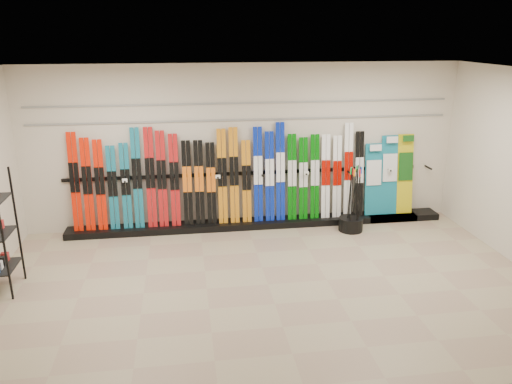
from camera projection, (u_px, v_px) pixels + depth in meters
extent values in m
plane|color=gray|center=(268.00, 284.00, 7.27)|extent=(8.00, 8.00, 0.00)
plane|color=beige|center=(246.00, 147.00, 9.16)|extent=(8.00, 0.00, 8.00)
plane|color=silver|center=(270.00, 74.00, 6.35)|extent=(8.00, 8.00, 0.00)
cube|color=black|center=(259.00, 223.00, 9.43)|extent=(8.00, 0.40, 0.12)
cube|color=red|center=(75.00, 182.00, 8.74)|extent=(0.17, 0.22, 1.75)
cube|color=red|center=(87.00, 185.00, 8.78)|extent=(0.17, 0.21, 1.65)
cube|color=red|center=(100.00, 185.00, 8.81)|extent=(0.17, 0.20, 1.61)
cube|color=#14657E|center=(113.00, 188.00, 8.85)|extent=(0.17, 0.19, 1.50)
cube|color=#14657E|center=(126.00, 186.00, 8.88)|extent=(0.17, 0.19, 1.54)
cube|color=#14657E|center=(137.00, 178.00, 8.88)|extent=(0.17, 0.22, 1.80)
cube|color=#B51517|center=(150.00, 178.00, 8.91)|extent=(0.17, 0.22, 1.81)
cube|color=#B51517|center=(162.00, 179.00, 8.95)|extent=(0.17, 0.22, 1.74)
cube|color=#B51517|center=(175.00, 180.00, 8.98)|extent=(0.17, 0.21, 1.68)
cube|color=black|center=(187.00, 183.00, 9.03)|extent=(0.17, 0.19, 1.55)
cube|color=black|center=(199.00, 183.00, 9.06)|extent=(0.17, 0.19, 1.55)
cube|color=black|center=(211.00, 184.00, 9.09)|extent=(0.17, 0.19, 1.50)
cube|color=orange|center=(222.00, 177.00, 9.10)|extent=(0.17, 0.22, 1.74)
cube|color=orange|center=(234.00, 176.00, 9.13)|extent=(0.17, 0.22, 1.76)
cube|color=orange|center=(247.00, 182.00, 9.18)|extent=(0.17, 0.19, 1.52)
cube|color=#0923A8|center=(258.00, 175.00, 9.19)|extent=(0.17, 0.22, 1.76)
cube|color=#0923A8|center=(270.00, 177.00, 9.23)|extent=(0.17, 0.21, 1.67)
cube|color=#0923A8|center=(280.00, 172.00, 9.24)|extent=(0.17, 0.23, 1.83)
cube|color=#036007|center=(292.00, 177.00, 9.29)|extent=(0.17, 0.20, 1.61)
cube|color=#036007|center=(303.00, 179.00, 9.33)|extent=(0.17, 0.19, 1.54)
cube|color=#036007|center=(315.00, 177.00, 9.35)|extent=(0.17, 0.20, 1.59)
cube|color=white|center=(326.00, 177.00, 9.38)|extent=(0.17, 0.20, 1.58)
cube|color=white|center=(337.00, 177.00, 9.42)|extent=(0.17, 0.19, 1.55)
cube|color=white|center=(348.00, 170.00, 9.43)|extent=(0.17, 0.22, 1.79)
cube|color=black|center=(359.00, 174.00, 9.47)|extent=(0.17, 0.20, 1.62)
cube|color=#14728C|center=(373.00, 180.00, 9.57)|extent=(0.33, 0.21, 1.38)
cube|color=#14728C|center=(389.00, 175.00, 9.61)|extent=(0.32, 0.23, 1.52)
cube|color=gold|center=(405.00, 174.00, 9.65)|extent=(0.32, 0.24, 1.53)
cylinder|color=black|center=(351.00, 224.00, 9.21)|extent=(0.44, 0.44, 0.25)
cylinder|color=black|center=(358.00, 201.00, 8.98)|extent=(0.08, 0.16, 1.17)
cylinder|color=black|center=(350.00, 198.00, 9.12)|extent=(0.06, 0.12, 1.18)
cylinder|color=black|center=(350.00, 198.00, 9.12)|extent=(0.08, 0.15, 1.17)
cylinder|color=black|center=(349.00, 199.00, 9.07)|extent=(0.06, 0.05, 1.18)
cylinder|color=black|center=(358.00, 202.00, 8.92)|extent=(0.12, 0.07, 1.18)
cylinder|color=black|center=(353.00, 201.00, 8.94)|extent=(0.14, 0.12, 1.17)
cylinder|color=black|center=(359.00, 198.00, 9.11)|extent=(0.02, 0.11, 1.18)
cylinder|color=black|center=(355.00, 196.00, 9.21)|extent=(0.11, 0.12, 1.18)
cylinder|color=black|center=(352.00, 200.00, 9.03)|extent=(0.05, 0.15, 1.18)
cube|color=gray|center=(246.00, 120.00, 8.99)|extent=(7.60, 0.02, 0.03)
cube|color=gray|center=(245.00, 103.00, 8.90)|extent=(7.60, 0.02, 0.03)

